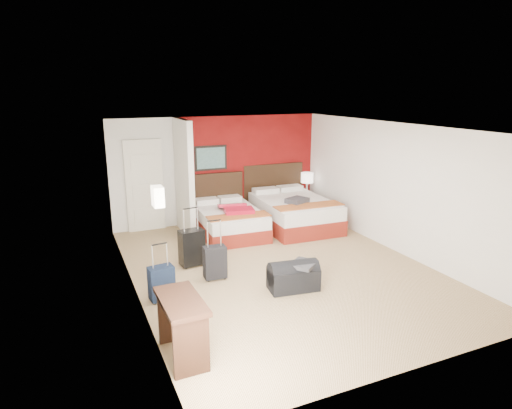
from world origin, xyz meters
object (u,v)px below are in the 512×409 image
bed_left (230,222)px  nightstand (306,204)px  bed_right (294,213)px  suitcase_black (192,249)px  duffel_bag (293,278)px  suitcase_charcoal (215,264)px  suitcase_navy (162,284)px  desk (182,328)px  red_suitcase_open (235,208)px  table_lamp (307,184)px

bed_left → nightstand: bearing=20.4°
bed_right → suitcase_black: (-2.82, -1.32, -0.00)m
nightstand → duffel_bag: nightstand is taller
nightstand → suitcase_charcoal: (-3.42, -2.85, 0.02)m
bed_left → suitcase_navy: bed_left is taller
bed_right → suitcase_navy: 4.36m
suitcase_black → duffel_bag: 2.01m
bed_left → desk: (-2.12, -4.09, 0.11)m
nightstand → bed_right: bearing=-131.9°
red_suitcase_open → bed_right: bearing=12.7°
bed_right → red_suitcase_open: bearing=-176.5°
red_suitcase_open → suitcase_black: bearing=-124.4°
suitcase_black → suitcase_charcoal: suitcase_black is taller
table_lamp → suitcase_charcoal: bearing=-140.2°
table_lamp → desk: 6.61m
table_lamp → bed_right: bearing=-134.4°
bed_left → suitcase_charcoal: bed_left is taller
bed_left → table_lamp: bearing=20.4°
bed_right → bed_left: bearing=179.7°
bed_left → suitcase_black: suitcase_black is taller
table_lamp → suitcase_navy: (-4.41, -3.26, -0.53)m
suitcase_navy → suitcase_charcoal: bearing=15.9°
bed_right → suitcase_navy: bed_right is taller
suitcase_black → nightstand: bearing=23.7°
duffel_bag → suitcase_black: bearing=134.7°
suitcase_navy → duffel_bag: (2.00, -0.47, -0.06)m
bed_left → suitcase_charcoal: size_ratio=3.36×
suitcase_black → desk: (-0.88, -2.69, 0.06)m
bed_left → red_suitcase_open: 0.36m
bed_left → suitcase_charcoal: bearing=-113.5°
suitcase_navy → duffel_bag: bearing=-20.0°
nightstand → bed_left: bearing=-160.1°
nightstand → suitcase_charcoal: size_ratio=0.93×
suitcase_charcoal → duffel_bag: (1.01, -0.89, -0.08)m
nightstand → desk: size_ratio=0.56×
table_lamp → suitcase_charcoal: (-3.42, -2.85, -0.51)m
suitcase_charcoal → duffel_bag: suitcase_charcoal is taller
bed_right → table_lamp: (0.80, 0.81, 0.46)m
nightstand → suitcase_navy: 5.48m
nightstand → suitcase_black: suitcase_black is taller
suitcase_charcoal → desk: bearing=-115.7°
duffel_bag → bed_left: bearing=96.9°
nightstand → duffel_bag: (-2.41, -3.74, -0.06)m
bed_left → bed_right: (1.57, -0.08, 0.05)m
bed_right → suitcase_charcoal: bed_right is taller
table_lamp → suitcase_black: 4.22m
desk → bed_left: bearing=61.4°
suitcase_navy → desk: 1.57m
suitcase_navy → nightstand: bearing=29.8°
red_suitcase_open → suitcase_black: 1.89m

